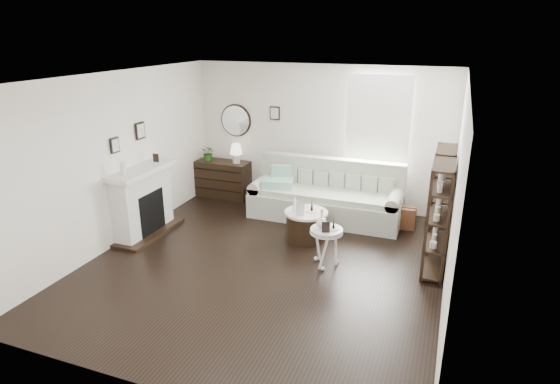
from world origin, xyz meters
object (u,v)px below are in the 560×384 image
at_px(dresser, 223,179).
at_px(drum_table, 306,225).
at_px(sofa, 326,199).
at_px(pedestal_table, 326,232).

height_order(dresser, drum_table, dresser).
distance_m(dresser, drum_table, 2.69).
height_order(sofa, drum_table, sofa).
height_order(drum_table, pedestal_table, pedestal_table).
relative_size(dresser, drum_table, 1.57).
bearing_deg(dresser, pedestal_table, -37.99).
relative_size(sofa, dresser, 2.45).
distance_m(sofa, pedestal_table, 1.88).
bearing_deg(dresser, drum_table, -32.51).
relative_size(sofa, drum_table, 3.85).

